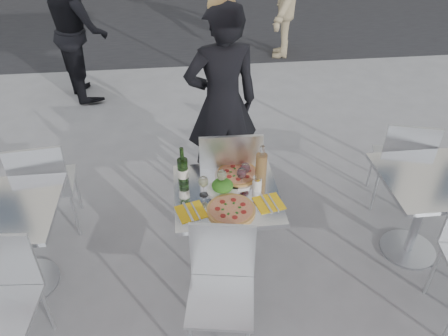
{
  "coord_description": "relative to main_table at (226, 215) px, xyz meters",
  "views": [
    {
      "loc": [
        -0.28,
        -2.32,
        2.66
      ],
      "look_at": [
        0.0,
        0.15,
        0.85
      ],
      "focal_mm": 35.0,
      "sensor_mm": 36.0,
      "label": 1
    }
  ],
  "objects": [
    {
      "name": "chair_near",
      "position": [
        -0.1,
        -0.57,
        -0.01
      ],
      "size": [
        0.47,
        0.48,
        0.89
      ],
      "rotation": [
        0.0,
        0.0,
        -0.17
      ],
      "color": "silver",
      "rests_on": "ground"
    },
    {
      "name": "pizza_near",
      "position": [
        0.01,
        -0.19,
        0.22
      ],
      "size": [
        0.32,
        0.32,
        0.02
      ],
      "color": "#E0AD57",
      "rests_on": "main_table"
    },
    {
      "name": "carafe",
      "position": [
        0.26,
        0.11,
        0.33
      ],
      "size": [
        0.08,
        0.08,
        0.29
      ],
      "color": "tan",
      "rests_on": "main_table"
    },
    {
      "name": "sugar_shaker",
      "position": [
        0.21,
        0.01,
        0.26
      ],
      "size": [
        0.06,
        0.06,
        0.11
      ],
      "color": "white",
      "rests_on": "main_table"
    },
    {
      "name": "main_table",
      "position": [
        0.0,
        0.0,
        0.0
      ],
      "size": [
        0.72,
        0.72,
        0.75
      ],
      "color": "#B7BABF",
      "rests_on": "ground"
    },
    {
      "name": "wineglass_red_b",
      "position": [
        0.15,
        0.11,
        0.32
      ],
      "size": [
        0.07,
        0.07,
        0.16
      ],
      "color": "white",
      "rests_on": "main_table"
    },
    {
      "name": "wineglass_red_a",
      "position": [
        0.11,
        0.06,
        0.32
      ],
      "size": [
        0.07,
        0.07,
        0.16
      ],
      "color": "white",
      "rests_on": "main_table"
    },
    {
      "name": "side_chair_lnear",
      "position": [
        -1.41,
        -0.49,
        -0.02
      ],
      "size": [
        0.43,
        0.44,
        0.87
      ],
      "rotation": [
        0.0,
        0.0,
        -0.08
      ],
      "color": "silver",
      "rests_on": "ground"
    },
    {
      "name": "side_chair_lfar",
      "position": [
        -1.39,
        0.55,
        0.0
      ],
      "size": [
        0.46,
        0.47,
        0.92
      ],
      "rotation": [
        0.0,
        0.0,
        3.25
      ],
      "color": "silver",
      "rests_on": "ground"
    },
    {
      "name": "woman_diner",
      "position": [
        0.08,
        1.03,
        0.35
      ],
      "size": [
        0.71,
        0.53,
        1.78
      ],
      "primitive_type": "imported",
      "rotation": [
        0.0,
        0.0,
        3.3
      ],
      "color": "black",
      "rests_on": "ground"
    },
    {
      "name": "side_table_right",
      "position": [
        1.5,
        0.0,
        0.0
      ],
      "size": [
        0.72,
        0.72,
        0.75
      ],
      "color": "#B7BABF",
      "rests_on": "ground"
    },
    {
      "name": "street_asphalt",
      "position": [
        0.0,
        6.5,
        -0.54
      ],
      "size": [
        24.0,
        5.0,
        0.0
      ],
      "primitive_type": "cube",
      "color": "black",
      "rests_on": "ground"
    },
    {
      "name": "wine_bottle",
      "position": [
        -0.29,
        0.14,
        0.32
      ],
      "size": [
        0.07,
        0.08,
        0.29
      ],
      "color": "#29501E",
      "rests_on": "main_table"
    },
    {
      "name": "pedestrian_a",
      "position": [
        -1.48,
        3.25,
        0.32
      ],
      "size": [
        0.92,
        1.03,
        1.73
      ],
      "primitive_type": "imported",
      "rotation": [
        0.0,
        0.0,
        1.96
      ],
      "color": "black",
      "rests_on": "ground"
    },
    {
      "name": "napkin_left",
      "position": [
        -0.25,
        -0.17,
        0.21
      ],
      "size": [
        0.22,
        0.22,
        0.01
      ],
      "rotation": [
        0.0,
        0.0,
        0.28
      ],
      "color": "yellow",
      "rests_on": "main_table"
    },
    {
      "name": "pizza_far",
      "position": [
        0.1,
        0.18,
        0.23
      ],
      "size": [
        0.34,
        0.34,
        0.03
      ],
      "color": "white",
      "rests_on": "main_table"
    },
    {
      "name": "salad_plate",
      "position": [
        -0.02,
        0.02,
        0.25
      ],
      "size": [
        0.22,
        0.22,
        0.09
      ],
      "color": "white",
      "rests_on": "main_table"
    },
    {
      "name": "napkin_right",
      "position": [
        0.27,
        -0.15,
        0.21
      ],
      "size": [
        0.21,
        0.21,
        0.01
      ],
      "rotation": [
        0.0,
        0.0,
        0.21
      ],
      "color": "yellow",
      "rests_on": "main_table"
    },
    {
      "name": "side_chair_rfar",
      "position": [
        1.58,
        0.55,
        -0.0
      ],
      "size": [
        0.52,
        0.53,
        0.91
      ],
      "rotation": [
        0.0,
        0.0,
        2.85
      ],
      "color": "silver",
      "rests_on": "ground"
    },
    {
      "name": "wineglass_white_b",
      "position": [
        -0.03,
        0.05,
        0.32
      ],
      "size": [
        0.07,
        0.07,
        0.16
      ],
      "color": "white",
      "rests_on": "main_table"
    },
    {
      "name": "wineglass_white_a",
      "position": [
        -0.16,
        -0.01,
        0.32
      ],
      "size": [
        0.07,
        0.07,
        0.16
      ],
      "color": "white",
      "rests_on": "main_table"
    },
    {
      "name": "ground",
      "position": [
        0.0,
        0.0,
        -0.54
      ],
      "size": [
        80.0,
        80.0,
        0.0
      ],
      "primitive_type": "plane",
      "color": "slate"
    },
    {
      "name": "chair_far",
      "position": [
        0.07,
        0.41,
        0.06
      ],
      "size": [
        0.48,
        0.49,
        1.02
      ],
      "rotation": [
        0.0,
        0.0,
        3.11
      ],
      "color": "silver",
      "rests_on": "ground"
    },
    {
      "name": "side_table_left",
      "position": [
        -1.5,
        0.0,
        0.0
      ],
      "size": [
        0.72,
        0.72,
        0.75
      ],
      "color": "#B7BABF",
      "rests_on": "ground"
    }
  ]
}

